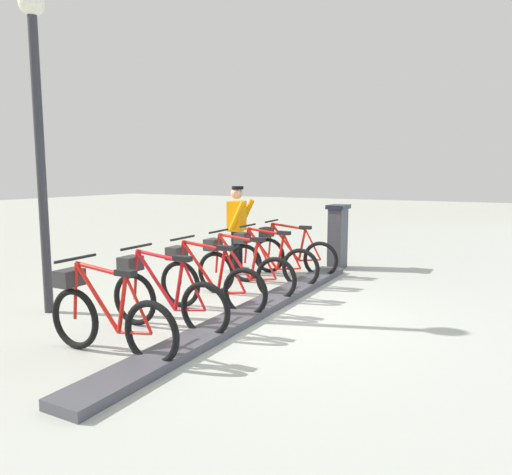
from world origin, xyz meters
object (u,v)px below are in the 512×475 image
Objects in this scene: bike_docked_2 at (241,269)px; bike_docked_3 at (207,281)px; bike_docked_1 at (268,260)px; worker_near_rack at (237,226)px; bike_docked_4 at (163,296)px; lamp_post at (38,109)px; payment_kiosk at (338,235)px; bike_docked_0 at (290,252)px; bike_docked_5 at (106,316)px.

bike_docked_2 is 0.93m from bike_docked_3.
bike_docked_1 is 1.85m from bike_docked_3.
worker_near_rack reaches higher than bike_docked_3.
bike_docked_1 is 2.78m from bike_docked_4.
lamp_post reaches higher than bike_docked_3.
payment_kiosk is 0.74× the size of bike_docked_2.
bike_docked_1 is at bearing -90.00° from bike_docked_4.
payment_kiosk is 2.94m from bike_docked_2.
lamp_post is at bearing 4.13° from bike_docked_4.
bike_docked_4 is (0.00, 1.85, 0.00)m from bike_docked_2.
bike_docked_5 is (0.00, 4.63, 0.00)m from bike_docked_0.
bike_docked_3 is 1.85m from bike_docked_5.
lamp_post reaches higher than bike_docked_5.
lamp_post is (0.96, 3.47, 1.82)m from worker_near_rack.
bike_docked_5 is (0.00, 0.93, 0.00)m from bike_docked_4.
bike_docked_1 is 1.19m from worker_near_rack.
payment_kiosk is 5.82m from lamp_post.
worker_near_rack is at bearing 42.73° from payment_kiosk.
bike_docked_3 is (0.00, 0.93, 0.00)m from bike_docked_2.
bike_docked_0 is 1.00× the size of bike_docked_3.
bike_docked_0 is at bearing -90.00° from bike_docked_1.
payment_kiosk is 0.74× the size of bike_docked_5.
lamp_post reaches higher than bike_docked_0.
bike_docked_4 is (0.00, 2.78, 0.00)m from bike_docked_1.
bike_docked_1 is (0.57, 1.95, -0.24)m from payment_kiosk.
bike_docked_4 is at bearing 90.00° from bike_docked_1.
bike_docked_0 and bike_docked_1 have the same top height.
bike_docked_0 is 0.41× the size of lamp_post.
bike_docked_4 is 2.98m from lamp_post.
bike_docked_1 is at bearing -90.00° from bike_docked_3.
bike_docked_5 is (0.57, 5.65, -0.24)m from payment_kiosk.
bike_docked_5 is at bearing 90.00° from bike_docked_3.
worker_near_rack is at bearing -57.69° from bike_docked_2.
bike_docked_3 is (0.00, 1.85, 0.00)m from bike_docked_1.
payment_kiosk is 4.76m from bike_docked_4.
bike_docked_4 is at bearing -90.00° from bike_docked_5.
bike_docked_0 is 2.78m from bike_docked_3.
bike_docked_1 is at bearing -123.02° from lamp_post.
bike_docked_1 is 0.41× the size of lamp_post.
bike_docked_3 is 3.16m from lamp_post.
bike_docked_0 is at bearing 60.79° from payment_kiosk.
bike_docked_3 is (0.57, 3.80, -0.24)m from payment_kiosk.
bike_docked_1 and bike_docked_5 have the same top height.
payment_kiosk is at bearing -106.36° from bike_docked_1.
lamp_post is (1.89, 2.91, 2.29)m from bike_docked_1.
payment_kiosk is at bearing -137.27° from worker_near_rack.
bike_docked_3 is at bearing -90.00° from bike_docked_5.
payment_kiosk reaches higher than bike_docked_1.
bike_docked_3 is 0.41× the size of lamp_post.
bike_docked_0 is 1.00× the size of bike_docked_1.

